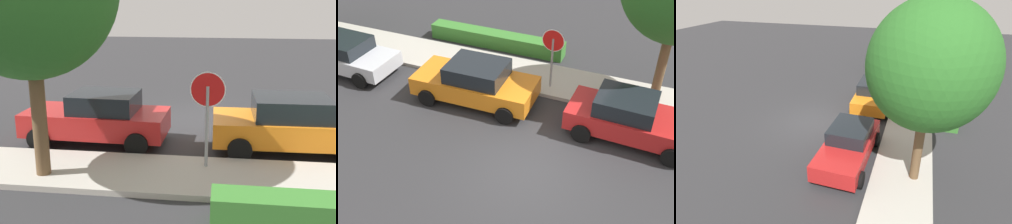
# 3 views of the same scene
# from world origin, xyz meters

# --- Properties ---
(ground_plane) EXTENTS (60.00, 60.00, 0.00)m
(ground_plane) POSITION_xyz_m (0.00, 0.00, 0.00)
(ground_plane) COLOR #2D2D30
(sidewalk_curb) EXTENTS (32.00, 2.24, 0.14)m
(sidewalk_curb) POSITION_xyz_m (0.00, 4.91, 0.07)
(sidewalk_curb) COLOR #B2ADA3
(sidewalk_curb) RESTS_ON ground_plane
(stop_sign) EXTENTS (0.84, 0.08, 2.48)m
(stop_sign) POSITION_xyz_m (-0.65, 4.41, 1.72)
(stop_sign) COLOR gray
(stop_sign) RESTS_ON ground_plane
(parked_car_orange) EXTENTS (4.43, 2.17, 1.54)m
(parked_car_orange) POSITION_xyz_m (-2.93, 2.68, 0.77)
(parked_car_orange) COLOR orange
(parked_car_orange) RESTS_ON ground_plane
(parked_car_red) EXTENTS (4.16, 2.07, 1.51)m
(parked_car_red) POSITION_xyz_m (2.55, 2.68, 0.76)
(parked_car_red) COLOR red
(parked_car_red) RESTS_ON ground_plane
(parked_car_silver) EXTENTS (4.57, 2.14, 1.40)m
(parked_car_silver) POSITION_xyz_m (-8.87, 2.68, 0.71)
(parked_car_silver) COLOR silver
(parked_car_silver) RESTS_ON ground_plane
(fire_hydrant) EXTENTS (0.30, 0.22, 0.72)m
(fire_hydrant) POSITION_xyz_m (-8.97, 4.29, 0.36)
(fire_hydrant) COLOR #A5A5A8
(fire_hydrant) RESTS_ON ground_plane
(front_yard_hedge) EXTENTS (6.22, 0.74, 0.66)m
(front_yard_hedge) POSITION_xyz_m (-3.96, 6.87, 0.33)
(front_yard_hedge) COLOR #387A2D
(front_yard_hedge) RESTS_ON ground_plane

